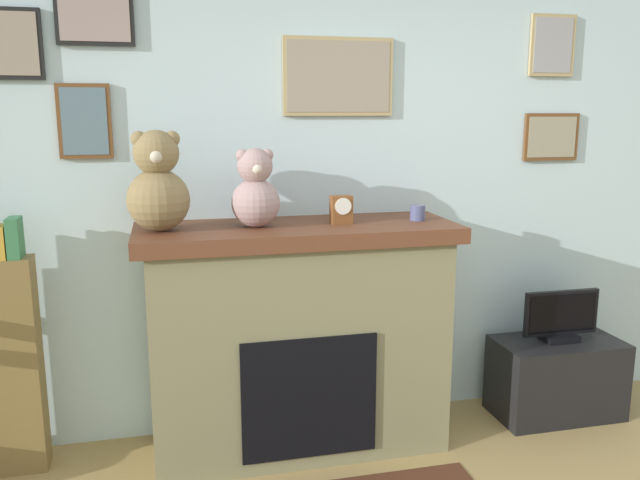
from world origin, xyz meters
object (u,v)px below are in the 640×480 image
mantel_clock (341,210)px  teddy_bear_grey (256,192)px  teddy_bear_brown (158,186)px  television (561,318)px  candle_jar (418,213)px  bookshelf (0,357)px  fireplace (298,337)px  tv_stand (556,377)px

mantel_clock → teddy_bear_grey: size_ratio=0.37×
mantel_clock → teddy_bear_brown: size_ratio=0.30×
television → candle_jar: 1.13m
bookshelf → television: size_ratio=2.79×
fireplace → television: fireplace is taller
candle_jar → mantel_clock: (-0.42, -0.00, 0.03)m
bookshelf → television: 3.06m
bookshelf → television: bookshelf is taller
candle_jar → mantel_clock: size_ratio=0.57×
candle_jar → teddy_bear_grey: bearing=-180.0°
fireplace → tv_stand: 1.62m
fireplace → mantel_clock: size_ratio=11.35×
television → teddy_bear_brown: bearing=-180.0°
television → teddy_bear_grey: (-1.79, -0.00, 0.80)m
candle_jar → teddy_bear_grey: 0.88m
candle_jar → teddy_bear_brown: bearing=-180.0°
teddy_bear_brown → teddy_bear_grey: teddy_bear_brown is taller
teddy_bear_brown → teddy_bear_grey: (0.47, 0.00, -0.04)m
candle_jar → mantel_clock: bearing=-179.8°
fireplace → television: (1.57, -0.02, -0.01)m
tv_stand → teddy_bear_grey: teddy_bear_grey is taller
teddy_bear_grey → television: bearing=0.0°
tv_stand → teddy_bear_grey: size_ratio=1.87×
fireplace → mantel_clock: bearing=-4.8°
tv_stand → mantel_clock: mantel_clock is taller
candle_jar → teddy_bear_grey: teddy_bear_grey is taller
tv_stand → candle_jar: 1.38m
teddy_bear_grey → bookshelf: bearing=175.4°
candle_jar → teddy_bear_brown: size_ratio=0.17×
candle_jar → teddy_bear_brown: 1.35m
mantel_clock → teddy_bear_grey: 0.46m
teddy_bear_brown → teddy_bear_grey: bearing=0.0°
tv_stand → candle_jar: size_ratio=9.03×
television → teddy_bear_brown: teddy_bear_brown is taller
tv_stand → teddy_bear_brown: teddy_bear_brown is taller
mantel_clock → fireplace: bearing=175.2°
bookshelf → teddy_bear_brown: 1.16m
fireplace → tv_stand: size_ratio=2.22×
bookshelf → teddy_bear_grey: 1.50m
television → teddy_bear_grey: 1.96m
television → teddy_bear_brown: size_ratio=0.96×
candle_jar → mantel_clock: mantel_clock is taller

